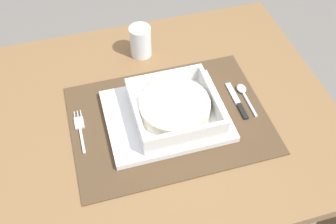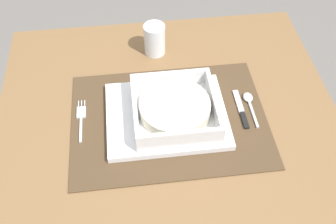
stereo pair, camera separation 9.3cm
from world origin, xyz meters
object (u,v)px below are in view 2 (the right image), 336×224
(dining_table, at_px, (168,137))
(fork, at_px, (81,117))
(spoon, at_px, (249,101))
(drinking_glass, at_px, (155,41))
(porridge_bowl, at_px, (175,109))
(butter_knife, at_px, (241,111))

(dining_table, xyz_separation_m, fork, (-0.21, -0.00, 0.12))
(dining_table, relative_size, spoon, 7.53)
(spoon, bearing_deg, drinking_glass, 132.20)
(spoon, distance_m, drinking_glass, 0.31)
(porridge_bowl, distance_m, drinking_glass, 0.26)
(dining_table, relative_size, porridge_bowl, 4.29)
(porridge_bowl, distance_m, spoon, 0.20)
(porridge_bowl, bearing_deg, butter_knife, 1.37)
(dining_table, distance_m, drinking_glass, 0.27)
(porridge_bowl, bearing_deg, spoon, 9.59)
(fork, bearing_deg, butter_knife, -3.54)
(porridge_bowl, bearing_deg, dining_table, 110.92)
(dining_table, bearing_deg, porridge_bowl, -69.08)
(porridge_bowl, height_order, butter_knife, porridge_bowl)
(spoon, height_order, drinking_glass, drinking_glass)
(spoon, height_order, butter_knife, spoon)
(spoon, bearing_deg, dining_table, 177.40)
(spoon, bearing_deg, porridge_bowl, -172.36)
(dining_table, height_order, spoon, spoon)
(fork, xyz_separation_m, drinking_glass, (0.20, 0.22, 0.03))
(porridge_bowl, height_order, fork, porridge_bowl)
(dining_table, relative_size, butter_knife, 6.59)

